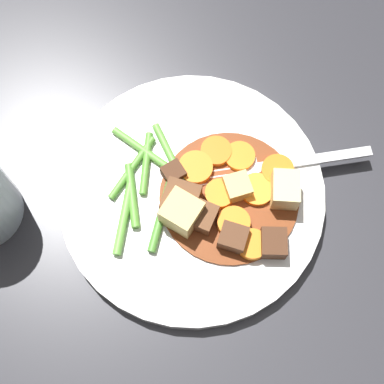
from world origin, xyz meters
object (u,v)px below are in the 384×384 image
object	(u,v)px
carrot_slice_3	(252,245)
fork	(279,165)
meat_chunk_4	(181,200)
dinner_plate	(192,195)
potato_chunk_0	(285,190)
meat_chunk_0	(204,218)
carrot_slice_1	(277,171)
meat_chunk_2	(174,173)
meat_chunk_3	(233,238)
carrot_slice_6	(233,224)
potato_chunk_1	(237,187)
carrot_slice_4	(216,152)
carrot_slice_7	(257,190)
meat_chunk_1	(273,243)
potato_chunk_2	(182,213)
carrot_slice_0	(197,168)
carrot_slice_2	(240,157)
carrot_slice_5	(220,190)

from	to	relation	value
carrot_slice_3	fork	bearing A→B (deg)	78.59
meat_chunk_4	fork	world-z (taller)	meat_chunk_4
dinner_plate	potato_chunk_0	bearing A→B (deg)	6.50
meat_chunk_0	fork	bearing A→B (deg)	45.94
carrot_slice_1	meat_chunk_2	distance (m)	0.10
carrot_slice_1	meat_chunk_3	bearing A→B (deg)	-114.47
carrot_slice_6	meat_chunk_2	xyz separation A→B (m)	(-0.06, 0.04, 0.00)
fork	carrot_slice_3	bearing A→B (deg)	-101.41
meat_chunk_0	carrot_slice_6	bearing A→B (deg)	-1.01
carrot_slice_3	fork	world-z (taller)	carrot_slice_3
dinner_plate	potato_chunk_1	bearing A→B (deg)	10.10
potato_chunk_1	fork	xyz separation A→B (m)	(0.04, 0.03, -0.01)
dinner_plate	meat_chunk_2	size ratio (longest dim) A/B	13.16
carrot_slice_4	carrot_slice_7	size ratio (longest dim) A/B	0.94
meat_chunk_4	fork	xyz separation A→B (m)	(0.09, 0.05, -0.01)
carrot_slice_1	meat_chunk_2	bearing A→B (deg)	-168.84
fork	potato_chunk_0	bearing A→B (deg)	-77.83
carrot_slice_6	carrot_slice_3	bearing A→B (deg)	-41.77
carrot_slice_4	meat_chunk_1	bearing A→B (deg)	-52.69
meat_chunk_3	potato_chunk_2	bearing A→B (deg)	163.25
potato_chunk_0	carrot_slice_4	bearing A→B (deg)	154.13
carrot_slice_6	carrot_slice_4	bearing A→B (deg)	110.19
carrot_slice_4	potato_chunk_1	size ratio (longest dim) A/B	1.30
meat_chunk_4	fork	distance (m)	0.11
carrot_slice_3	potato_chunk_0	distance (m)	0.06
meat_chunk_2	meat_chunk_3	size ratio (longest dim) A/B	0.79
potato_chunk_1	meat_chunk_0	size ratio (longest dim) A/B	0.89
carrot_slice_0	fork	bearing A→B (deg)	12.19
carrot_slice_6	meat_chunk_0	size ratio (longest dim) A/B	1.17
carrot_slice_4	potato_chunk_2	distance (m)	0.08
carrot_slice_4	fork	distance (m)	0.06
carrot_slice_6	meat_chunk_3	size ratio (longest dim) A/B	1.24
carrot_slice_4	meat_chunk_1	distance (m)	0.11
carrot_slice_4	carrot_slice_7	world-z (taller)	same
potato_chunk_2	meat_chunk_1	distance (m)	0.09
carrot_slice_7	carrot_slice_3	bearing A→B (deg)	-88.33
dinner_plate	carrot_slice_4	distance (m)	0.05
carrot_slice_2	carrot_slice_6	world-z (taller)	carrot_slice_6
carrot_slice_0	carrot_slice_5	size ratio (longest dim) A/B	1.17
carrot_slice_0	potato_chunk_0	world-z (taller)	potato_chunk_0
potato_chunk_2	fork	distance (m)	0.11
carrot_slice_5	meat_chunk_0	xyz separation A→B (m)	(-0.01, -0.03, 0.01)
carrot_slice_4	meat_chunk_0	xyz separation A→B (m)	(-0.00, -0.07, 0.01)
carrot_slice_6	carrot_slice_1	bearing A→B (deg)	59.52
dinner_plate	fork	xyz separation A→B (m)	(0.08, 0.04, 0.01)
dinner_plate	carrot_slice_7	size ratio (longest dim) A/B	7.92
carrot_slice_7	meat_chunk_1	xyz separation A→B (m)	(0.02, -0.05, 0.01)
carrot_slice_7	meat_chunk_1	size ratio (longest dim) A/B	1.24
dinner_plate	carrot_slice_6	xyz separation A→B (m)	(0.04, -0.03, 0.02)
carrot_slice_6	fork	xyz separation A→B (m)	(0.04, 0.07, -0.01)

